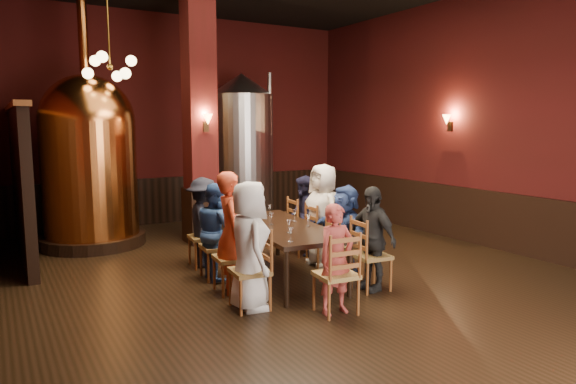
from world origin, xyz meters
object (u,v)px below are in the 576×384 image
person_1 (231,232)px  copper_kettle (89,159)px  steel_vessel (242,149)px  dining_table (281,230)px  rose_vase (245,201)px  person_0 (249,246)px  person_2 (216,231)px

person_1 → copper_kettle: 3.87m
steel_vessel → dining_table: bearing=-107.6°
steel_vessel → rose_vase: size_ratio=9.09×
rose_vase → person_1: bearing=-122.8°
copper_kettle → person_0: bearing=-76.4°
person_0 → person_1: (0.06, 0.67, 0.03)m
copper_kettle → dining_table: bearing=-59.7°
dining_table → rose_vase: bearing=101.0°
person_2 → rose_vase: size_ratio=3.82×
copper_kettle → steel_vessel: 3.27m
person_0 → person_2: bearing=4.3°
dining_table → copper_kettle: copper_kettle is taller
person_0 → copper_kettle: bearing=23.4°
steel_vessel → copper_kettle: bearing=-170.6°
person_0 → steel_vessel: steel_vessel is taller
steel_vessel → rose_vase: 3.30m
person_1 → steel_vessel: size_ratio=0.49×
person_1 → steel_vessel: bearing=-10.7°
dining_table → person_1: 0.92m
person_1 → rose_vase: size_ratio=4.43×
dining_table → person_2: person_2 is taller
person_0 → steel_vessel: 5.37m
dining_table → person_0: size_ratio=1.64×
dining_table → rose_vase: size_ratio=6.99×
rose_vase → copper_kettle: bearing=128.0°
dining_table → rose_vase: (-0.09, 0.97, 0.30)m
dining_table → person_1: size_ratio=1.58×
person_0 → steel_vessel: size_ratio=0.47×
rose_vase → person_0: bearing=-114.3°
person_2 → copper_kettle: bearing=22.3°
person_1 → copper_kettle: size_ratio=0.37×
person_1 → person_2: (0.06, 0.66, -0.11)m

